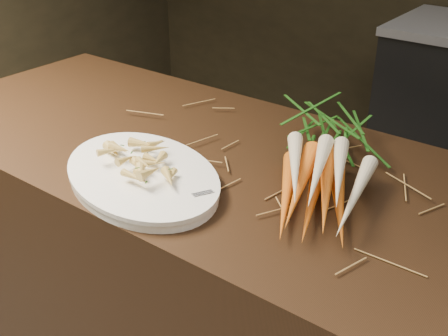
% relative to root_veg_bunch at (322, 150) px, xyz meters
% --- Properties ---
extents(straw_bedding, '(1.40, 0.60, 0.02)m').
position_rel_root_veg_bunch_xyz_m(straw_bedding, '(0.09, -0.07, -0.04)').
color(straw_bedding, olive).
rests_on(straw_bedding, main_counter).
extents(root_veg_bunch, '(0.39, 0.59, 0.11)m').
position_rel_root_veg_bunch_xyz_m(root_veg_bunch, '(0.00, 0.00, 0.00)').
color(root_veg_bunch, '#C25D09').
rests_on(root_veg_bunch, main_counter).
extents(serving_platter, '(0.49, 0.41, 0.02)m').
position_rel_root_veg_bunch_xyz_m(serving_platter, '(-0.28, -0.27, -0.04)').
color(serving_platter, white).
rests_on(serving_platter, main_counter).
extents(roasted_veg_heap, '(0.24, 0.21, 0.05)m').
position_rel_root_veg_bunch_xyz_m(roasted_veg_heap, '(-0.28, -0.27, -0.01)').
color(roasted_veg_heap, '#A38034').
rests_on(roasted_veg_heap, serving_platter).
extents(serving_fork, '(0.09, 0.15, 0.00)m').
position_rel_root_veg_bunch_xyz_m(serving_fork, '(-0.14, -0.34, -0.03)').
color(serving_fork, silver).
rests_on(serving_fork, serving_platter).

